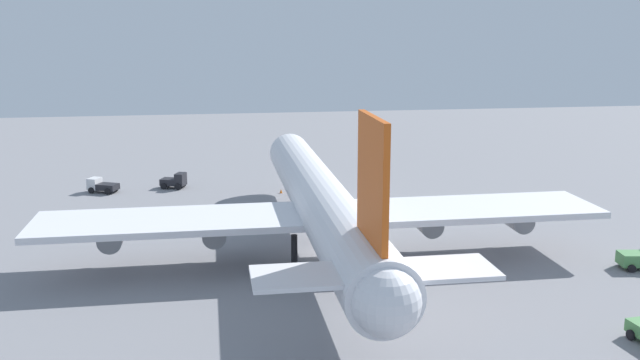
{
  "coord_description": "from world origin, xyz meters",
  "views": [
    {
      "loc": [
        -75.49,
        11.97,
        25.39
      ],
      "look_at": [
        0.0,
        0.0,
        8.47
      ],
      "focal_mm": 39.38,
      "sensor_mm": 36.0,
      "label": 1
    }
  ],
  "objects_px": {
    "cargo_airplane": "(321,202)",
    "catering_truck": "(175,181)",
    "maintenance_van": "(101,185)",
    "baggage_tug": "(640,259)",
    "safety_cone_nose": "(281,191)"
  },
  "relations": [
    {
      "from": "cargo_airplane",
      "to": "catering_truck",
      "type": "distance_m",
      "value": 40.36
    },
    {
      "from": "cargo_airplane",
      "to": "maintenance_van",
      "type": "height_order",
      "value": "cargo_airplane"
    },
    {
      "from": "baggage_tug",
      "to": "safety_cone_nose",
      "type": "distance_m",
      "value": 52.81
    },
    {
      "from": "baggage_tug",
      "to": "safety_cone_nose",
      "type": "height_order",
      "value": "baggage_tug"
    },
    {
      "from": "catering_truck",
      "to": "baggage_tug",
      "type": "height_order",
      "value": "catering_truck"
    },
    {
      "from": "baggage_tug",
      "to": "safety_cone_nose",
      "type": "bearing_deg",
      "value": 40.36
    },
    {
      "from": "cargo_airplane",
      "to": "maintenance_van",
      "type": "xyz_separation_m",
      "value": [
        34.83,
        28.88,
        -4.96
      ]
    },
    {
      "from": "catering_truck",
      "to": "maintenance_van",
      "type": "height_order",
      "value": "catering_truck"
    },
    {
      "from": "maintenance_van",
      "to": "safety_cone_nose",
      "type": "xyz_separation_m",
      "value": [
        -4.92,
        -27.46,
        -0.76
      ]
    },
    {
      "from": "baggage_tug",
      "to": "maintenance_van",
      "type": "bearing_deg",
      "value": 53.79
    },
    {
      "from": "cargo_airplane",
      "to": "catering_truck",
      "type": "bearing_deg",
      "value": 26.27
    },
    {
      "from": "safety_cone_nose",
      "to": "maintenance_van",
      "type": "bearing_deg",
      "value": 79.85
    },
    {
      "from": "cargo_airplane",
      "to": "catering_truck",
      "type": "xyz_separation_m",
      "value": [
        35.93,
        17.73,
        -4.85
      ]
    },
    {
      "from": "cargo_airplane",
      "to": "maintenance_van",
      "type": "distance_m",
      "value": 45.52
    },
    {
      "from": "catering_truck",
      "to": "safety_cone_nose",
      "type": "distance_m",
      "value": 17.41
    }
  ]
}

